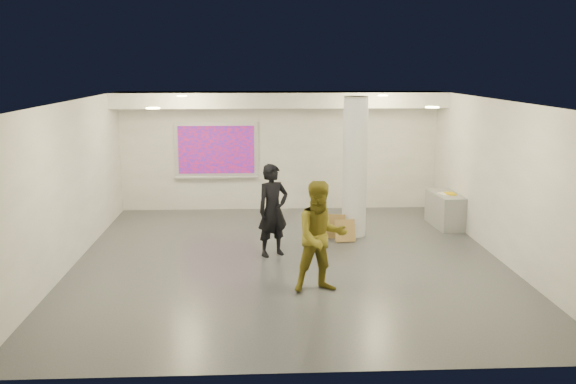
{
  "coord_description": "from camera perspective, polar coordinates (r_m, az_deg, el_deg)",
  "views": [
    {
      "loc": [
        -0.61,
        -11.62,
        3.64
      ],
      "look_at": [
        0.0,
        0.4,
        1.25
      ],
      "focal_mm": 40.0,
      "sensor_mm": 36.0,
      "label": 1
    }
  ],
  "objects": [
    {
      "name": "floor",
      "position": [
        12.19,
        0.1,
        -6.14
      ],
      "size": [
        8.0,
        9.0,
        0.01
      ],
      "primitive_type": "cube",
      "color": "#3B3D43",
      "rests_on": "ground"
    },
    {
      "name": "credenza",
      "position": [
        15.1,
        13.84,
        -1.56
      ],
      "size": [
        0.63,
        1.35,
        0.77
      ],
      "primitive_type": "cube",
      "rotation": [
        0.0,
        0.0,
        0.06
      ],
      "color": "gray",
      "rests_on": "floor"
    },
    {
      "name": "downlight_ne",
      "position": [
        14.41,
        8.43,
        8.49
      ],
      "size": [
        0.22,
        0.22,
        0.02
      ],
      "primitive_type": "cylinder",
      "color": "#FBF48E",
      "rests_on": "ceiling"
    },
    {
      "name": "wall_left",
      "position": [
        12.29,
        -18.86,
        0.6
      ],
      "size": [
        0.01,
        9.0,
        3.0
      ],
      "primitive_type": "cube",
      "color": "silver",
      "rests_on": "floor"
    },
    {
      "name": "column",
      "position": [
        13.75,
        5.96,
        2.22
      ],
      "size": [
        0.52,
        0.52,
        3.0
      ],
      "primitive_type": "cylinder",
      "color": "white",
      "rests_on": "floor"
    },
    {
      "name": "downlight_se",
      "position": [
        10.53,
        12.69,
        7.36
      ],
      "size": [
        0.22,
        0.22,
        0.02
      ],
      "primitive_type": "cylinder",
      "color": "#FBF48E",
      "rests_on": "ceiling"
    },
    {
      "name": "soffit_band",
      "position": [
        15.61,
        -0.67,
        8.22
      ],
      "size": [
        8.0,
        1.1,
        0.36
      ],
      "primitive_type": "cube",
      "color": "white",
      "rests_on": "ceiling"
    },
    {
      "name": "postit_pad",
      "position": [
        14.94,
        14.2,
        -0.15
      ],
      "size": [
        0.23,
        0.31,
        0.03
      ],
      "primitive_type": "cube",
      "rotation": [
        0.0,
        0.0,
        -0.03
      ],
      "color": "#EFC104",
      "rests_on": "credenza"
    },
    {
      "name": "downlight_nw",
      "position": [
        14.23,
        -9.42,
        8.42
      ],
      "size": [
        0.22,
        0.22,
        0.02
      ],
      "primitive_type": "cylinder",
      "color": "#FBF48E",
      "rests_on": "ceiling"
    },
    {
      "name": "man",
      "position": [
        10.39,
        2.95,
        -4.0
      ],
      "size": [
        1.01,
        0.85,
        1.83
      ],
      "primitive_type": "imported",
      "rotation": [
        0.0,
        0.0,
        0.2
      ],
      "color": "olive",
      "rests_on": "floor"
    },
    {
      "name": "ceiling",
      "position": [
        11.66,
        0.1,
        8.08
      ],
      "size": [
        8.0,
        9.0,
        0.01
      ],
      "primitive_type": "cube",
      "color": "white",
      "rests_on": "floor"
    },
    {
      "name": "cardboard_front",
      "position": [
        13.48,
        5.09,
        -3.45
      ],
      "size": [
        0.45,
        0.23,
        0.47
      ],
      "primitive_type": "cube",
      "rotation": [
        -0.3,
        0.0,
        0.12
      ],
      "color": "olive",
      "rests_on": "floor"
    },
    {
      "name": "wall_right",
      "position": [
        12.68,
        18.46,
        0.93
      ],
      "size": [
        0.01,
        9.0,
        3.0
      ],
      "primitive_type": "cube",
      "color": "silver",
      "rests_on": "floor"
    },
    {
      "name": "downlight_sw",
      "position": [
        10.27,
        -11.91,
        7.31
      ],
      "size": [
        0.22,
        0.22,
        0.02
      ],
      "primitive_type": "cylinder",
      "color": "#FBF48E",
      "rests_on": "ceiling"
    },
    {
      "name": "papers_stack",
      "position": [
        14.94,
        13.89,
        -0.15
      ],
      "size": [
        0.35,
        0.4,
        0.02
      ],
      "primitive_type": "cube",
      "rotation": [
        0.0,
        0.0,
        0.28
      ],
      "color": "white",
      "rests_on": "credenza"
    },
    {
      "name": "wall_back",
      "position": [
        16.27,
        -0.73,
        3.67
      ],
      "size": [
        8.0,
        0.01,
        3.0
      ],
      "primitive_type": "cube",
      "color": "silver",
      "rests_on": "floor"
    },
    {
      "name": "cardboard_back",
      "position": [
        13.73,
        4.09,
        -3.05
      ],
      "size": [
        0.49,
        0.22,
        0.52
      ],
      "primitive_type": "cube",
      "rotation": [
        -0.12,
        0.0,
        -0.24
      ],
      "color": "olive",
      "rests_on": "floor"
    },
    {
      "name": "wall_front",
      "position": [
        7.46,
        1.92,
        -5.44
      ],
      "size": [
        8.0,
        0.01,
        3.0
      ],
      "primitive_type": "cube",
      "color": "silver",
      "rests_on": "floor"
    },
    {
      "name": "projection_screen",
      "position": [
        16.24,
        -6.39,
        3.69
      ],
      "size": [
        2.1,
        0.13,
        1.42
      ],
      "color": "silver",
      "rests_on": "wall_back"
    },
    {
      "name": "woman",
      "position": [
        12.33,
        -1.35,
        -1.63
      ],
      "size": [
        0.78,
        0.69,
        1.79
      ],
      "primitive_type": "imported",
      "rotation": [
        0.0,
        0.0,
        0.5
      ],
      "color": "black",
      "rests_on": "floor"
    }
  ]
}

